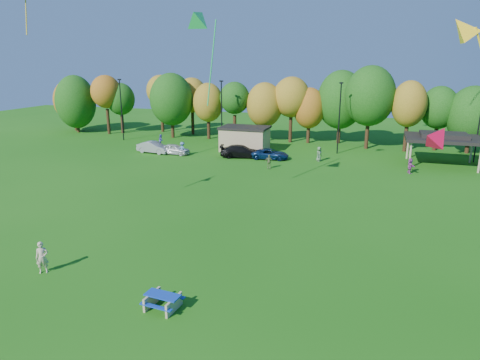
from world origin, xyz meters
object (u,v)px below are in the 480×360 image
(kite_flyer, at_px, (42,258))
(car_b, at_px, (154,147))
(picnic_table, at_px, (163,300))
(car_a, at_px, (174,149))
(car_d, at_px, (241,151))
(car_c, at_px, (270,154))

(kite_flyer, distance_m, car_b, 32.84)
(picnic_table, relative_size, car_a, 0.47)
(picnic_table, bearing_deg, car_b, 124.82)
(car_b, bearing_deg, car_a, -83.36)
(kite_flyer, xyz_separation_m, car_b, (-10.17, 31.23, -0.19))
(kite_flyer, relative_size, car_d, 0.35)
(picnic_table, distance_m, car_a, 35.90)
(car_a, bearing_deg, kite_flyer, -166.12)
(car_b, bearing_deg, picnic_table, -143.71)
(kite_flyer, bearing_deg, car_b, 71.85)
(car_b, distance_m, car_d, 11.76)
(car_d, bearing_deg, car_a, 82.83)
(kite_flyer, bearing_deg, car_a, 66.81)
(car_d, bearing_deg, kite_flyer, 163.54)
(picnic_table, relative_size, car_d, 0.35)
(car_b, distance_m, car_c, 15.43)
(car_b, relative_size, car_c, 1.01)
(picnic_table, relative_size, car_c, 0.41)
(picnic_table, height_order, car_a, car_a)
(car_a, xyz_separation_m, car_d, (8.76, 1.00, 0.09))
(kite_flyer, relative_size, car_b, 0.41)
(picnic_table, height_order, car_d, car_d)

